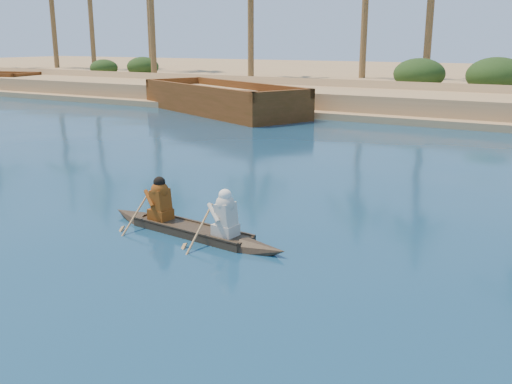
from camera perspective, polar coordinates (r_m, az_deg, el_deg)
The scene contains 4 objects.
sandy_embankment at distance 55.42m, azimuth 15.68°, elevation 10.59°, with size 150.00×51.00×1.50m.
shrub_cluster at distance 40.68m, azimuth 10.23°, elevation 10.48°, with size 100.00×6.00×2.40m, color #1A3312, non-canonical shape.
canoe at distance 12.73m, azimuth -6.44°, elevation -3.13°, with size 5.01×1.20×1.37m.
barge_mid at distance 34.47m, azimuth -3.47°, elevation 9.11°, with size 12.75×8.79×2.03m.
Camera 1 is at (13.61, -6.72, 4.19)m, focal length 40.00 mm.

